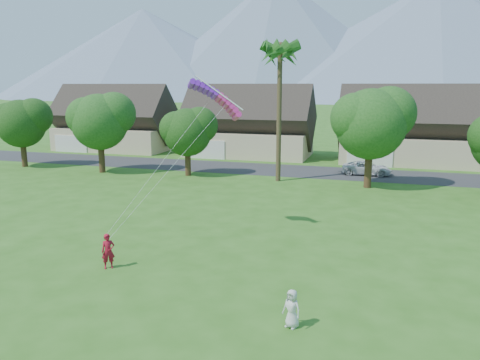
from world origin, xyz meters
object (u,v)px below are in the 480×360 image
at_px(kite_flyer, 108,251).
at_px(parked_car, 367,168).
at_px(watcher, 292,309).
at_px(parafoil_kite, 217,96).

distance_m(kite_flyer, parked_car, 30.53).
xyz_separation_m(watcher, parafoil_kite, (-6.38, 9.91, 7.35)).
relative_size(watcher, parafoil_kite, 0.40).
distance_m(parked_car, parafoil_kite, 24.08).
bearing_deg(parafoil_kite, parked_car, 50.20).
height_order(parked_car, parafoil_kite, parafoil_kite).
distance_m(kite_flyer, parafoil_kite, 10.50).
bearing_deg(parked_car, parafoil_kite, 159.97).
relative_size(parked_car, parafoil_kite, 1.30).
relative_size(kite_flyer, parafoil_kite, 0.47).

